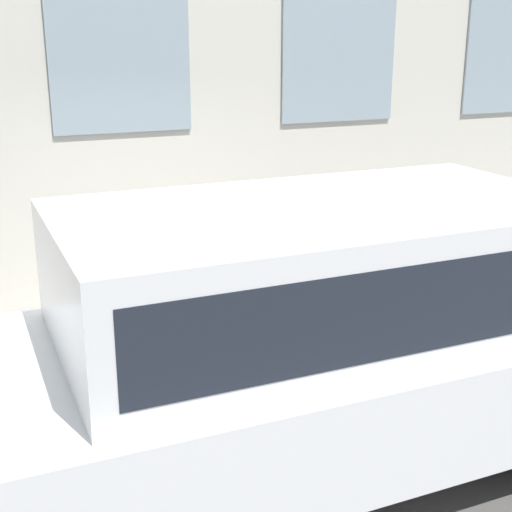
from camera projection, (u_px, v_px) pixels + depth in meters
The scene contains 5 objects.
ground_plane at pixel (202, 398), 5.86m from camera, with size 80.00×80.00×0.00m, color #514F4C.
sidewalk at pixel (163, 337), 6.85m from camera, with size 2.30×60.00×0.14m.
fire_hydrant at pixel (239, 304), 6.43m from camera, with size 0.31×0.43×0.76m.
person at pixel (272, 239), 6.78m from camera, with size 0.34×0.23×1.42m.
parked_truck_white_near at pixel (312, 325), 4.60m from camera, with size 1.98×5.32×1.86m.
Camera 1 is at (-4.99, 1.68, 2.86)m, focal length 50.00 mm.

